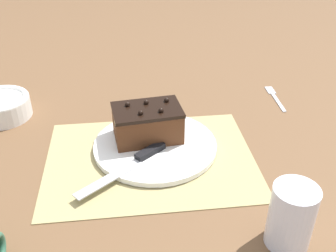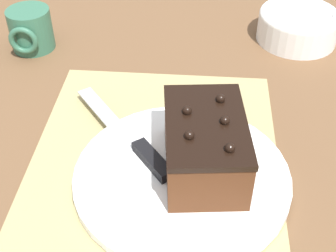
{
  "view_description": "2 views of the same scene",
  "coord_description": "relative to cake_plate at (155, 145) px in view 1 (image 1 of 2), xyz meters",
  "views": [
    {
      "loc": [
        -0.04,
        -0.7,
        0.53
      ],
      "look_at": [
        0.04,
        0.02,
        0.07
      ],
      "focal_mm": 42.0,
      "sensor_mm": 36.0,
      "label": 1
    },
    {
      "loc": [
        0.43,
        0.06,
        0.46
      ],
      "look_at": [
        -0.02,
        0.02,
        0.06
      ],
      "focal_mm": 50.0,
      "sensor_mm": 36.0,
      "label": 2
    }
  ],
  "objects": [
    {
      "name": "placemat_woven",
      "position": [
        -0.01,
        -0.04,
        -0.01
      ],
      "size": [
        0.46,
        0.34,
        0.0
      ],
      "primitive_type": "cube",
      "color": "tan",
      "rests_on": "ground_plane"
    },
    {
      "name": "drinking_glass",
      "position": [
        0.2,
        -0.3,
        0.05
      ],
      "size": [
        0.08,
        0.08,
        0.12
      ],
      "color": "white",
      "rests_on": "ground_plane"
    },
    {
      "name": "cake_plate",
      "position": [
        0.0,
        0.0,
        0.0
      ],
      "size": [
        0.28,
        0.28,
        0.01
      ],
      "color": "white",
      "rests_on": "placemat_woven"
    },
    {
      "name": "serving_knife",
      "position": [
        -0.04,
        -0.07,
        0.01
      ],
      "size": [
        0.2,
        0.16,
        0.01
      ],
      "rotation": [
        0.0,
        0.0,
        2.23
      ],
      "color": "black",
      "rests_on": "cake_plate"
    },
    {
      "name": "dessert_fork",
      "position": [
        0.36,
        0.22,
        -0.01
      ],
      "size": [
        0.02,
        0.15,
        0.01
      ],
      "rotation": [
        0.0,
        0.0,
        6.25
      ],
      "color": "#B7BABF",
      "rests_on": "ground_plane"
    },
    {
      "name": "chocolate_cake",
      "position": [
        -0.01,
        0.03,
        0.05
      ],
      "size": [
        0.16,
        0.12,
        0.09
      ],
      "rotation": [
        0.0,
        0.0,
        0.11
      ],
      "color": "#512D19",
      "rests_on": "cake_plate"
    },
    {
      "name": "ground_plane",
      "position": [
        -0.01,
        -0.04,
        -0.01
      ],
      "size": [
        3.0,
        3.0,
        0.0
      ],
      "primitive_type": "plane",
      "color": "brown"
    },
    {
      "name": "small_bowl",
      "position": [
        -0.38,
        0.19,
        0.02
      ],
      "size": [
        0.15,
        0.15,
        0.06
      ],
      "color": "white",
      "rests_on": "ground_plane"
    }
  ]
}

